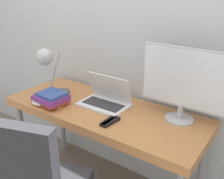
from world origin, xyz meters
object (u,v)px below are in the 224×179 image
desk_lamp (47,62)px  book_stack (51,98)px  laptop (105,99)px  game_controller (40,102)px  monitor (184,82)px

desk_lamp → book_stack: (0.10, -0.08, -0.25)m
desk_lamp → book_stack: 0.28m
laptop → game_controller: (-0.40, -0.27, -0.03)m
monitor → game_controller: 1.04m
desk_lamp → book_stack: size_ratio=1.50×
monitor → desk_lamp: monitor is taller
laptop → monitor: bearing=11.3°
monitor → game_controller: (-0.94, -0.38, -0.25)m
book_stack → game_controller: bearing=-142.6°
laptop → desk_lamp: 0.52m
monitor → book_stack: 0.96m
laptop → monitor: 0.59m
monitor → game_controller: size_ratio=3.97×
desk_lamp → book_stack: bearing=-38.1°
laptop → book_stack: 0.40m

